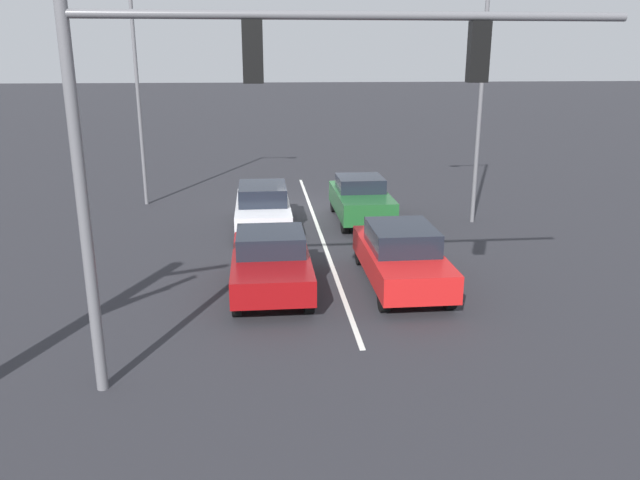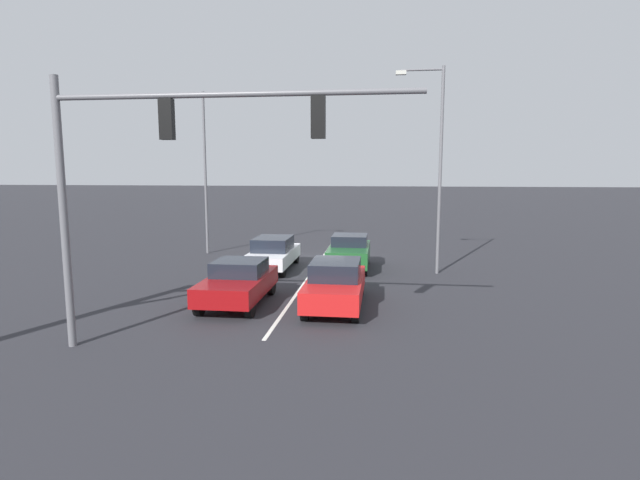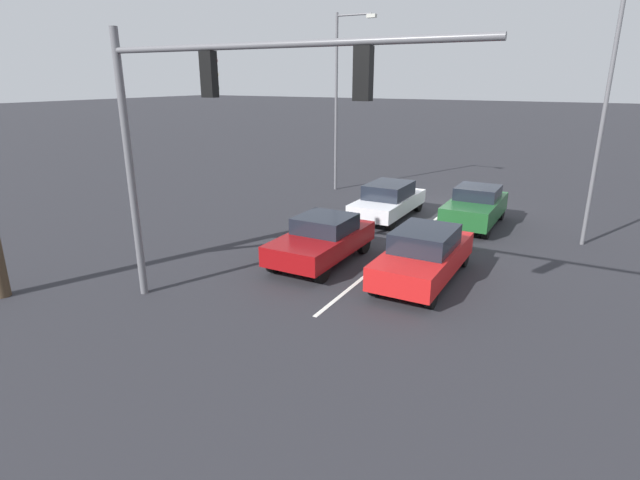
{
  "view_description": "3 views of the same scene",
  "coord_description": "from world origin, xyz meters",
  "px_view_note": "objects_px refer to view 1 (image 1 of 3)",
  "views": [
    {
      "loc": [
        1.97,
        23.01,
        5.64
      ],
      "look_at": [
        0.55,
        8.81,
        1.42
      ],
      "focal_mm": 35.0,
      "sensor_mm": 36.0,
      "label": 1
    },
    {
      "loc": [
        -3.1,
        24.36,
        4.5
      ],
      "look_at": [
        -0.86,
        6.7,
        2.01
      ],
      "focal_mm": 28.0,
      "sensor_mm": 36.0,
      "label": 2
    },
    {
      "loc": [
        -5.52,
        21.53,
        5.62
      ],
      "look_at": [
        1.18,
        9.46,
        1.13
      ],
      "focal_mm": 28.0,
      "sensor_mm": 36.0,
      "label": 3
    }
  ],
  "objects_px": {
    "car_maroon_midlane_front": "(271,261)",
    "street_lamp_left_shoulder": "(476,74)",
    "car_darkgreen_leftlane_second": "(361,199)",
    "car_red_leftlane_front": "(401,255)",
    "traffic_signal_gantry": "(239,108)",
    "car_white_midlane_second": "(263,206)",
    "street_lamp_right_shoulder": "(142,75)"
  },
  "relations": [
    {
      "from": "traffic_signal_gantry",
      "to": "street_lamp_right_shoulder",
      "type": "distance_m",
      "value": 15.03
    },
    {
      "from": "car_red_leftlane_front",
      "to": "car_maroon_midlane_front",
      "type": "distance_m",
      "value": 3.3
    },
    {
      "from": "car_maroon_midlane_front",
      "to": "car_darkgreen_leftlane_second",
      "type": "relative_size",
      "value": 1.0
    },
    {
      "from": "car_red_leftlane_front",
      "to": "car_darkgreen_leftlane_second",
      "type": "relative_size",
      "value": 1.09
    },
    {
      "from": "car_darkgreen_leftlane_second",
      "to": "street_lamp_left_shoulder",
      "type": "distance_m",
      "value": 5.67
    },
    {
      "from": "car_white_midlane_second",
      "to": "car_maroon_midlane_front",
      "type": "bearing_deg",
      "value": 91.25
    },
    {
      "from": "street_lamp_left_shoulder",
      "to": "car_darkgreen_leftlane_second",
      "type": "bearing_deg",
      "value": -8.16
    },
    {
      "from": "car_white_midlane_second",
      "to": "street_lamp_left_shoulder",
      "type": "bearing_deg",
      "value": -179.78
    },
    {
      "from": "car_red_leftlane_front",
      "to": "car_darkgreen_leftlane_second",
      "type": "height_order",
      "value": "car_darkgreen_leftlane_second"
    },
    {
      "from": "street_lamp_right_shoulder",
      "to": "car_red_leftlane_front",
      "type": "bearing_deg",
      "value": 128.15
    },
    {
      "from": "car_maroon_midlane_front",
      "to": "street_lamp_left_shoulder",
      "type": "xyz_separation_m",
      "value": [
        -7.03,
        -6.02,
        4.3
      ]
    },
    {
      "from": "car_white_midlane_second",
      "to": "street_lamp_left_shoulder",
      "type": "xyz_separation_m",
      "value": [
        -7.16,
        -0.03,
        4.29
      ]
    },
    {
      "from": "car_darkgreen_leftlane_second",
      "to": "traffic_signal_gantry",
      "type": "bearing_deg",
      "value": 70.82
    },
    {
      "from": "traffic_signal_gantry",
      "to": "street_lamp_left_shoulder",
      "type": "height_order",
      "value": "street_lamp_left_shoulder"
    },
    {
      "from": "car_darkgreen_leftlane_second",
      "to": "street_lamp_left_shoulder",
      "type": "bearing_deg",
      "value": 171.84
    },
    {
      "from": "car_maroon_midlane_front",
      "to": "car_darkgreen_leftlane_second",
      "type": "height_order",
      "value": "car_darkgreen_leftlane_second"
    },
    {
      "from": "car_maroon_midlane_front",
      "to": "street_lamp_left_shoulder",
      "type": "relative_size",
      "value": 0.47
    },
    {
      "from": "street_lamp_right_shoulder",
      "to": "car_white_midlane_second",
      "type": "bearing_deg",
      "value": 137.41
    },
    {
      "from": "street_lamp_right_shoulder",
      "to": "traffic_signal_gantry",
      "type": "bearing_deg",
      "value": 105.2
    },
    {
      "from": "street_lamp_right_shoulder",
      "to": "street_lamp_left_shoulder",
      "type": "bearing_deg",
      "value": 160.98
    },
    {
      "from": "street_lamp_right_shoulder",
      "to": "car_maroon_midlane_front",
      "type": "bearing_deg",
      "value": 114.13
    },
    {
      "from": "car_darkgreen_leftlane_second",
      "to": "street_lamp_right_shoulder",
      "type": "bearing_deg",
      "value": -23.76
    },
    {
      "from": "traffic_signal_gantry",
      "to": "street_lamp_right_shoulder",
      "type": "bearing_deg",
      "value": -74.8
    },
    {
      "from": "car_maroon_midlane_front",
      "to": "street_lamp_left_shoulder",
      "type": "distance_m",
      "value": 10.2
    },
    {
      "from": "traffic_signal_gantry",
      "to": "car_red_leftlane_front",
      "type": "bearing_deg",
      "value": -129.72
    },
    {
      "from": "street_lamp_right_shoulder",
      "to": "street_lamp_left_shoulder",
      "type": "distance_m",
      "value": 12.16
    },
    {
      "from": "car_red_leftlane_front",
      "to": "traffic_signal_gantry",
      "type": "xyz_separation_m",
      "value": [
        3.83,
        4.61,
        4.07
      ]
    },
    {
      "from": "car_white_midlane_second",
      "to": "traffic_signal_gantry",
      "type": "xyz_separation_m",
      "value": [
        0.4,
        10.51,
        4.08
      ]
    },
    {
      "from": "street_lamp_right_shoulder",
      "to": "car_darkgreen_leftlane_second",
      "type": "bearing_deg",
      "value": 156.24
    },
    {
      "from": "car_darkgreen_leftlane_second",
      "to": "street_lamp_right_shoulder",
      "type": "relative_size",
      "value": 0.48
    },
    {
      "from": "car_red_leftlane_front",
      "to": "street_lamp_left_shoulder",
      "type": "bearing_deg",
      "value": -122.15
    },
    {
      "from": "street_lamp_right_shoulder",
      "to": "street_lamp_left_shoulder",
      "type": "relative_size",
      "value": 0.98
    }
  ]
}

